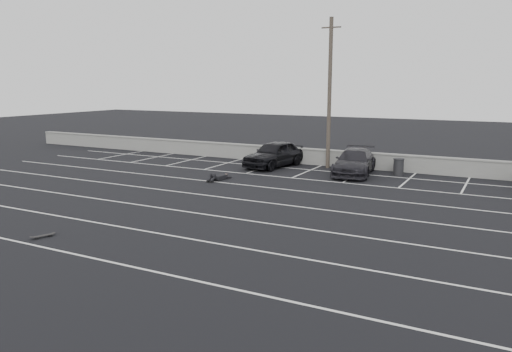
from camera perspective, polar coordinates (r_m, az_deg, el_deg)
The scene contains 9 objects.
ground at distance 21.33m, azimuth -8.19°, elevation -4.02°, with size 120.00×120.00×0.00m, color black.
seawall at distance 33.35m, azimuth 5.98°, elevation 2.29°, with size 50.00×0.45×1.06m.
stall_lines at distance 24.97m, azimuth -2.43°, elevation -1.76°, with size 36.00×20.05×0.01m.
car_left at distance 32.11m, azimuth 2.11°, elevation 2.54°, with size 1.98×4.91×1.67m, color black.
car_right at distance 30.05m, azimuth 11.20°, elevation 1.60°, with size 2.07×5.10×1.48m, color black.
utility_pole at distance 31.68m, azimuth 8.40°, elevation 9.32°, with size 1.23×0.25×9.26m.
trash_bin at distance 30.35m, azimuth 15.98°, elevation 1.02°, with size 0.81×0.81×0.99m.
person at distance 28.10m, azimuth -3.99°, elevation 0.10°, with size 1.02×2.37×0.47m, color black, non-canonical shape.
skateboard at distance 19.15m, azimuth -23.18°, elevation -6.31°, with size 0.41×0.71×0.08m.
Camera 1 is at (12.18, -16.68, 5.36)m, focal length 35.00 mm.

